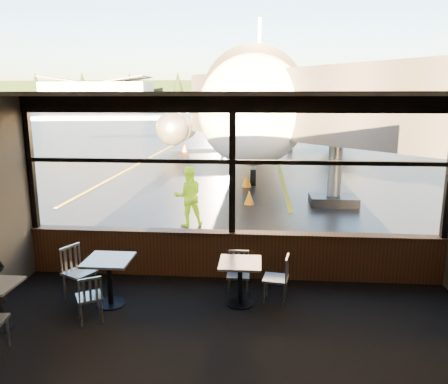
# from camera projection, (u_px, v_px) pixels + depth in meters

# --- Properties ---
(ground_plane) EXTENTS (520.00, 520.00, 0.00)m
(ground_plane) POSITION_uv_depth(u_px,v_px,m) (259.00, 110.00, 125.55)
(ground_plane) COLOR black
(ground_plane) RESTS_ON ground
(carpet_floor) EXTENTS (8.00, 6.00, 0.01)m
(carpet_floor) POSITION_uv_depth(u_px,v_px,m) (217.00, 367.00, 5.73)
(carpet_floor) COLOR black
(carpet_floor) RESTS_ON ground
(ceiling) EXTENTS (8.00, 6.00, 0.04)m
(ceiling) POSITION_uv_depth(u_px,v_px,m) (216.00, 95.00, 4.99)
(ceiling) COLOR #38332D
(ceiling) RESTS_ON ground
(window_sill) EXTENTS (8.00, 0.28, 0.90)m
(window_sill) POSITION_uv_depth(u_px,v_px,m) (232.00, 255.00, 8.56)
(window_sill) COLOR #4D2B17
(window_sill) RESTS_ON ground
(window_header) EXTENTS (8.00, 0.18, 0.30)m
(window_header) POSITION_uv_depth(u_px,v_px,m) (233.00, 105.00, 7.94)
(window_header) COLOR black
(window_header) RESTS_ON ground
(mullion_left) EXTENTS (0.12, 0.12, 2.60)m
(mullion_left) POSITION_uv_depth(u_px,v_px,m) (31.00, 164.00, 8.51)
(mullion_left) COLOR black
(mullion_left) RESTS_ON ground
(mullion_centre) EXTENTS (0.12, 0.12, 2.60)m
(mullion_centre) POSITION_uv_depth(u_px,v_px,m) (232.00, 167.00, 8.19)
(mullion_centre) COLOR black
(mullion_centre) RESTS_ON ground
(window_transom) EXTENTS (8.00, 0.10, 0.08)m
(window_transom) POSITION_uv_depth(u_px,v_px,m) (232.00, 162.00, 8.17)
(window_transom) COLOR black
(window_transom) RESTS_ON ground
(airliner) EXTENTS (30.47, 36.56, 11.17)m
(airliner) POSITION_uv_depth(u_px,v_px,m) (258.00, 65.00, 28.49)
(airliner) COLOR white
(airliner) RESTS_ON ground_plane
(jet_bridge) EXTENTS (9.16, 11.19, 4.88)m
(jet_bridge) POSITION_uv_depth(u_px,v_px,m) (363.00, 133.00, 13.20)
(jet_bridge) COLOR #29292B
(jet_bridge) RESTS_ON ground_plane
(cafe_table_near) EXTENTS (0.70, 0.70, 0.77)m
(cafe_table_near) POSITION_uv_depth(u_px,v_px,m) (240.00, 283.00, 7.41)
(cafe_table_near) COLOR gray
(cafe_table_near) RESTS_ON carpet_floor
(cafe_table_mid) EXTENTS (0.75, 0.75, 0.83)m
(cafe_table_mid) POSITION_uv_depth(u_px,v_px,m) (110.00, 282.00, 7.40)
(cafe_table_mid) COLOR gray
(cafe_table_mid) RESTS_ON carpet_floor
(chair_near_e) EXTENTS (0.54, 0.54, 0.87)m
(chair_near_e) POSITION_uv_depth(u_px,v_px,m) (276.00, 279.00, 7.48)
(chair_near_e) COLOR beige
(chair_near_e) RESTS_ON carpet_floor
(chair_near_n) EXTENTS (0.45, 0.45, 0.82)m
(chair_near_n) POSITION_uv_depth(u_px,v_px,m) (238.00, 275.00, 7.69)
(chair_near_n) COLOR #ABA69A
(chair_near_n) RESTS_ON carpet_floor
(chair_mid_s) EXTENTS (0.60, 0.60, 0.80)m
(chair_mid_s) POSITION_uv_depth(u_px,v_px,m) (89.00, 297.00, 6.86)
(chair_mid_s) COLOR #B9B5A7
(chair_mid_s) RESTS_ON carpet_floor
(chair_mid_w) EXTENTS (0.70, 0.70, 0.96)m
(chair_mid_w) POSITION_uv_depth(u_px,v_px,m) (80.00, 273.00, 7.60)
(chair_mid_w) COLOR beige
(chair_mid_w) RESTS_ON carpet_floor
(ground_crew) EXTENTS (0.96, 0.86, 1.65)m
(ground_crew) POSITION_uv_depth(u_px,v_px,m) (188.00, 196.00, 12.01)
(ground_crew) COLOR #BFF219
(ground_crew) RESTS_ON ground_plane
(cone_nose) EXTENTS (0.34, 0.34, 0.47)m
(cone_nose) POSITION_uv_depth(u_px,v_px,m) (249.00, 197.00, 14.49)
(cone_nose) COLOR #F55C07
(cone_nose) RESTS_ON ground_plane
(cone_wing) EXTENTS (0.34, 0.34, 0.48)m
(cone_wing) POSITION_uv_depth(u_px,v_px,m) (185.00, 148.00, 28.71)
(cone_wing) COLOR #F24F07
(cone_wing) RESTS_ON ground_plane
(hangar_left) EXTENTS (45.00, 18.00, 11.00)m
(hangar_left) POSITION_uv_depth(u_px,v_px,m) (98.00, 93.00, 188.50)
(hangar_left) COLOR silver
(hangar_left) RESTS_ON ground_plane
(hangar_mid) EXTENTS (38.00, 15.00, 10.00)m
(hangar_mid) POSITION_uv_depth(u_px,v_px,m) (260.00, 94.00, 187.81)
(hangar_mid) COLOR silver
(hangar_mid) RESTS_ON ground_plane
(hangar_right) EXTENTS (50.00, 20.00, 12.00)m
(hangar_right) POSITION_uv_depth(u_px,v_px,m) (409.00, 92.00, 175.92)
(hangar_right) COLOR silver
(hangar_right) RESTS_ON ground_plane
(fuel_tank_a) EXTENTS (8.00, 8.00, 6.00)m
(fuel_tank_a) POSITION_uv_depth(u_px,v_px,m) (190.00, 99.00, 187.74)
(fuel_tank_a) COLOR silver
(fuel_tank_a) RESTS_ON ground_plane
(fuel_tank_b) EXTENTS (8.00, 8.00, 6.00)m
(fuel_tank_b) POSITION_uv_depth(u_px,v_px,m) (213.00, 99.00, 186.93)
(fuel_tank_b) COLOR silver
(fuel_tank_b) RESTS_ON ground_plane
(fuel_tank_c) EXTENTS (8.00, 8.00, 6.00)m
(fuel_tank_c) POSITION_uv_depth(u_px,v_px,m) (236.00, 99.00, 186.12)
(fuel_tank_c) COLOR silver
(fuel_tank_c) RESTS_ON ground_plane
(treeline) EXTENTS (360.00, 3.00, 12.00)m
(treeline) POSITION_uv_depth(u_px,v_px,m) (260.00, 93.00, 211.95)
(treeline) COLOR black
(treeline) RESTS_ON ground_plane
(cone_extra) EXTENTS (0.39, 0.39, 0.55)m
(cone_extra) POSITION_uv_depth(u_px,v_px,m) (247.00, 180.00, 17.35)
(cone_extra) COLOR #DE5607
(cone_extra) RESTS_ON ground_plane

